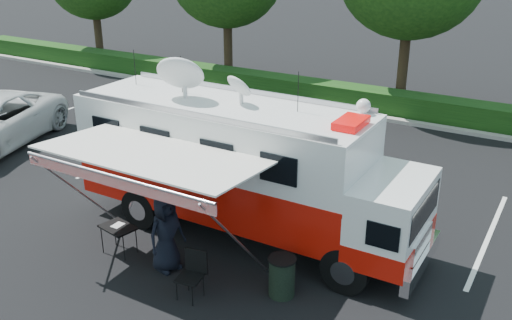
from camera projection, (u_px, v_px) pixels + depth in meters
The scene contains 8 objects.
ground_plane at pixel (246, 233), 14.90m from camera, with size 120.00×120.00×0.00m, color black.
stall_lines at pixel (283, 187), 17.53m from camera, with size 24.12×5.50×0.01m.
command_truck at pixel (243, 167), 14.23m from camera, with size 9.10×2.50×4.37m.
awning at pixel (147, 160), 12.18m from camera, with size 4.97×2.57×3.00m.
person at pixel (169, 268), 13.37m from camera, with size 0.93×0.61×1.91m, color black.
folding_table at pixel (118, 228), 13.77m from camera, with size 0.96×0.76×0.73m.
folding_chair at pixel (193, 270), 12.16m from camera, with size 0.60×0.62×1.08m.
trash_bin at pixel (282, 276), 12.25m from camera, with size 0.61×0.61×0.91m.
Camera 1 is at (6.85, -11.13, 7.41)m, focal length 40.00 mm.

